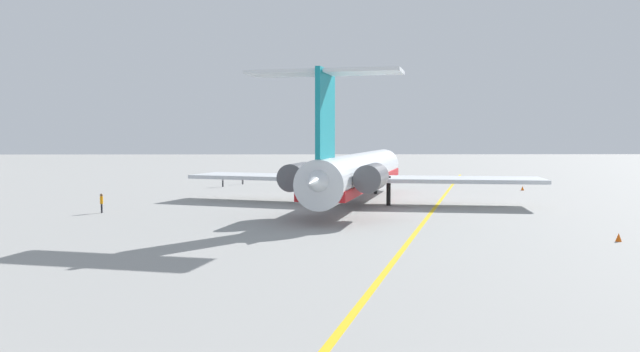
% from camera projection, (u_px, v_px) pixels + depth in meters
% --- Properties ---
extents(ground, '(336.41, 336.41, 0.00)m').
position_uv_depth(ground, '(495.00, 204.00, 63.15)').
color(ground, gray).
extents(main_jetliner, '(40.09, 35.85, 11.83)m').
position_uv_depth(main_jetliner, '(358.00, 172.00, 62.38)').
color(main_jetliner, silver).
rests_on(main_jetliner, ground).
extents(ground_crew_near_nose, '(0.26, 0.39, 1.65)m').
position_uv_depth(ground_crew_near_nose, '(243.00, 177.00, 88.74)').
color(ground_crew_near_nose, black).
rests_on(ground_crew_near_nose, ground).
extents(ground_crew_near_tail, '(0.36, 0.33, 1.78)m').
position_uv_depth(ground_crew_near_tail, '(223.00, 179.00, 84.17)').
color(ground_crew_near_tail, black).
rests_on(ground_crew_near_tail, ground).
extents(ground_crew_portside, '(0.35, 0.31, 1.72)m').
position_uv_depth(ground_crew_portside, '(102.00, 201.00, 55.83)').
color(ground_crew_portside, black).
rests_on(ground_crew_portside, ground).
extents(safety_cone_nose, '(0.40, 0.40, 0.55)m').
position_uv_depth(safety_cone_nose, '(619.00, 237.00, 40.81)').
color(safety_cone_nose, '#EA590F').
rests_on(safety_cone_nose, ground).
extents(safety_cone_wingtip, '(0.40, 0.40, 0.55)m').
position_uv_depth(safety_cone_wingtip, '(522.00, 188.00, 78.94)').
color(safety_cone_wingtip, '#EA590F').
rests_on(safety_cone_wingtip, ground).
extents(taxiway_centreline, '(94.35, 27.47, 0.01)m').
position_uv_depth(taxiway_centreline, '(438.00, 203.00, 63.83)').
color(taxiway_centreline, gold).
rests_on(taxiway_centreline, ground).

